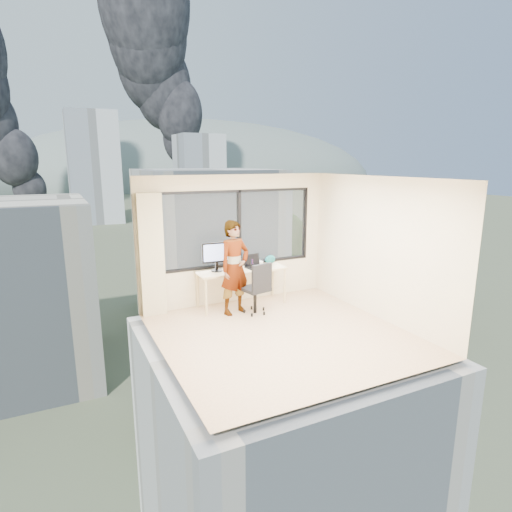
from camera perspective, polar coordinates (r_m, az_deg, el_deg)
floor at (r=7.22m, az=3.52°, el=-10.53°), size 4.00×4.00×0.01m
ceiling at (r=6.64m, az=3.83°, el=10.54°), size 4.00×4.00×0.01m
wall_front at (r=5.23m, az=14.55°, el=-4.93°), size 4.00×0.01×2.60m
wall_left at (r=6.11m, az=-12.90°, el=-2.30°), size 0.01×4.00×2.60m
wall_right at (r=7.98m, az=16.28°, el=1.01°), size 0.01×4.00×2.60m
window_wall at (r=8.56m, az=-2.63°, el=3.81°), size 3.30×0.16×1.55m
curtain at (r=7.99m, az=-13.99°, el=0.06°), size 0.45×0.14×2.30m
desk at (r=8.49m, az=-1.95°, el=-4.22°), size 1.80×0.60×0.75m
chair at (r=7.99m, az=-0.13°, el=-4.26°), size 0.62×0.62×1.03m
person at (r=7.91m, az=-2.92°, el=-1.58°), size 0.75×0.60×1.79m
monitor at (r=8.19m, az=-5.38°, el=-0.08°), size 0.59×0.17×0.58m
game_console at (r=8.77m, az=-0.23°, el=-0.87°), size 0.32×0.28×0.07m
laptop at (r=8.45m, az=-0.09°, el=-0.81°), size 0.43×0.45×0.24m
cellphone at (r=8.48m, az=1.53°, el=-1.56°), size 0.12×0.08×0.01m
pen_cup at (r=8.42m, az=-0.50°, el=-1.39°), size 0.07×0.07×0.09m
handbag at (r=8.82m, az=1.95°, el=-0.45°), size 0.25×0.17×0.18m
exterior_ground at (r=126.93m, az=-24.23°, el=4.01°), size 400.00×400.00×0.04m
near_bldg_b at (r=47.20m, az=-6.53°, el=1.87°), size 14.00×13.00×16.00m
near_bldg_c at (r=48.87m, az=18.13°, el=-1.92°), size 12.00×10.00×10.00m
far_tower_b at (r=126.29m, az=-21.18°, el=11.08°), size 13.00×13.00×30.00m
far_tower_c at (r=153.60m, az=-7.71°, el=11.21°), size 15.00×15.00×26.00m
hill_b at (r=342.16m, az=-8.42°, el=9.80°), size 300.00×220.00×96.00m
tree_b at (r=27.76m, az=-8.16°, el=-13.80°), size 7.60×7.60×9.00m
tree_c at (r=53.61m, az=2.95°, el=-0.03°), size 8.40×8.40×10.00m
smoke_plume_a at (r=160.05m, az=-30.48°, el=24.18°), size 40.00×24.00×90.00m
smoke_plume_b at (r=186.75m, az=-7.97°, el=20.08°), size 30.00×18.00×70.00m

